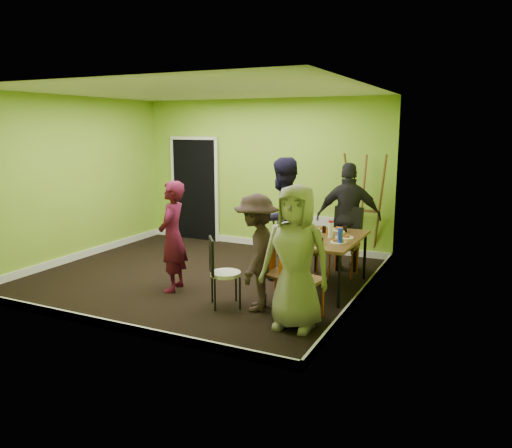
{
  "coord_description": "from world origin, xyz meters",
  "views": [
    {
      "loc": [
        3.98,
        -6.36,
        2.29
      ],
      "look_at": [
        0.94,
        0.0,
        0.91
      ],
      "focal_mm": 35.0,
      "sensor_mm": 36.0,
      "label": 1
    }
  ],
  "objects_px": {
    "chair_front_end": "(299,274)",
    "thermos": "(331,230)",
    "blue_bottle": "(340,236)",
    "dining_table": "(327,241)",
    "orange_bottle": "(327,231)",
    "chair_left_near": "(272,266)",
    "person_left_near": "(256,253)",
    "person_front_end": "(296,258)",
    "chair_back_end": "(348,227)",
    "person_standing": "(173,236)",
    "easel": "(364,208)",
    "person_left_far": "(282,219)",
    "person_back_end": "(349,217)",
    "chair_left_far": "(298,246)",
    "chair_bentwood": "(221,269)"
  },
  "relations": [
    {
      "from": "chair_back_end",
      "to": "person_standing",
      "type": "relative_size",
      "value": 0.67
    },
    {
      "from": "chair_left_far",
      "to": "thermos",
      "type": "xyz_separation_m",
      "value": [
        0.55,
        -0.16,
        0.33
      ]
    },
    {
      "from": "person_back_end",
      "to": "chair_front_end",
      "type": "bearing_deg",
      "value": 73.64
    },
    {
      "from": "easel",
      "to": "person_left_far",
      "type": "xyz_separation_m",
      "value": [
        -0.87,
        -1.56,
        0.01
      ]
    },
    {
      "from": "dining_table",
      "to": "person_left_near",
      "type": "distance_m",
      "value": 1.3
    },
    {
      "from": "person_left_far",
      "to": "person_back_end",
      "type": "height_order",
      "value": "person_left_far"
    },
    {
      "from": "chair_left_near",
      "to": "thermos",
      "type": "height_order",
      "value": "thermos"
    },
    {
      "from": "easel",
      "to": "blue_bottle",
      "type": "relative_size",
      "value": 8.9
    },
    {
      "from": "chair_left_near",
      "to": "person_standing",
      "type": "relative_size",
      "value": 0.56
    },
    {
      "from": "dining_table",
      "to": "person_left_far",
      "type": "bearing_deg",
      "value": 166.14
    },
    {
      "from": "person_left_near",
      "to": "chair_left_near",
      "type": "bearing_deg",
      "value": 151.3
    },
    {
      "from": "dining_table",
      "to": "person_left_near",
      "type": "bearing_deg",
      "value": -114.63
    },
    {
      "from": "dining_table",
      "to": "chair_left_far",
      "type": "relative_size",
      "value": 1.59
    },
    {
      "from": "chair_left_near",
      "to": "person_left_near",
      "type": "bearing_deg",
      "value": 5.2
    },
    {
      "from": "chair_back_end",
      "to": "thermos",
      "type": "relative_size",
      "value": 4.9
    },
    {
      "from": "chair_left_near",
      "to": "person_standing",
      "type": "xyz_separation_m",
      "value": [
        -1.46,
        -0.15,
        0.29
      ]
    },
    {
      "from": "person_left_near",
      "to": "person_back_end",
      "type": "relative_size",
      "value": 0.85
    },
    {
      "from": "easel",
      "to": "person_standing",
      "type": "height_order",
      "value": "easel"
    },
    {
      "from": "person_standing",
      "to": "person_left_far",
      "type": "distance_m",
      "value": 1.67
    },
    {
      "from": "chair_front_end",
      "to": "dining_table",
      "type": "bearing_deg",
      "value": 102.91
    },
    {
      "from": "thermos",
      "to": "person_front_end",
      "type": "distance_m",
      "value": 1.54
    },
    {
      "from": "blue_bottle",
      "to": "person_front_end",
      "type": "bearing_deg",
      "value": -97.41
    },
    {
      "from": "chair_back_end",
      "to": "easel",
      "type": "xyz_separation_m",
      "value": [
        0.06,
        0.83,
        0.17
      ]
    },
    {
      "from": "easel",
      "to": "person_left_near",
      "type": "xyz_separation_m",
      "value": [
        -0.65,
        -2.93,
        -0.18
      ]
    },
    {
      "from": "blue_bottle",
      "to": "orange_bottle",
      "type": "bearing_deg",
      "value": 123.57
    },
    {
      "from": "dining_table",
      "to": "chair_front_end",
      "type": "xyz_separation_m",
      "value": [
        0.08,
        -1.32,
        -0.11
      ]
    },
    {
      "from": "chair_front_end",
      "to": "thermos",
      "type": "xyz_separation_m",
      "value": [
        -0.04,
        1.33,
        0.27
      ]
    },
    {
      "from": "easel",
      "to": "blue_bottle",
      "type": "bearing_deg",
      "value": -85.4
    },
    {
      "from": "dining_table",
      "to": "person_standing",
      "type": "bearing_deg",
      "value": -152.48
    },
    {
      "from": "chair_left_near",
      "to": "thermos",
      "type": "relative_size",
      "value": 4.04
    },
    {
      "from": "chair_bentwood",
      "to": "thermos",
      "type": "height_order",
      "value": "thermos"
    },
    {
      "from": "chair_left_far",
      "to": "person_left_near",
      "type": "bearing_deg",
      "value": 20.33
    },
    {
      "from": "chair_front_end",
      "to": "blue_bottle",
      "type": "bearing_deg",
      "value": 88.89
    },
    {
      "from": "person_left_far",
      "to": "person_front_end",
      "type": "xyz_separation_m",
      "value": [
        0.88,
        -1.71,
        -0.09
      ]
    },
    {
      "from": "chair_bentwood",
      "to": "person_left_far",
      "type": "bearing_deg",
      "value": 134.16
    },
    {
      "from": "dining_table",
      "to": "chair_back_end",
      "type": "relative_size",
      "value": 1.43
    },
    {
      "from": "person_left_far",
      "to": "person_left_near",
      "type": "relative_size",
      "value": 1.24
    },
    {
      "from": "easel",
      "to": "person_front_end",
      "type": "distance_m",
      "value": 3.27
    },
    {
      "from": "chair_front_end",
      "to": "orange_bottle",
      "type": "relative_size",
      "value": 14.27
    },
    {
      "from": "chair_left_near",
      "to": "chair_bentwood",
      "type": "height_order",
      "value": "chair_bentwood"
    },
    {
      "from": "easel",
      "to": "person_standing",
      "type": "distance_m",
      "value": 3.42
    },
    {
      "from": "chair_back_end",
      "to": "person_left_near",
      "type": "distance_m",
      "value": 2.18
    },
    {
      "from": "blue_bottle",
      "to": "person_front_end",
      "type": "relative_size",
      "value": 0.12
    },
    {
      "from": "blue_bottle",
      "to": "dining_table",
      "type": "bearing_deg",
      "value": 133.31
    },
    {
      "from": "easel",
      "to": "person_left_near",
      "type": "relative_size",
      "value": 1.25
    },
    {
      "from": "chair_left_near",
      "to": "blue_bottle",
      "type": "bearing_deg",
      "value": 144.94
    },
    {
      "from": "chair_bentwood",
      "to": "orange_bottle",
      "type": "distance_m",
      "value": 1.81
    },
    {
      "from": "chair_front_end",
      "to": "thermos",
      "type": "bearing_deg",
      "value": 100.89
    },
    {
      "from": "dining_table",
      "to": "chair_back_end",
      "type": "distance_m",
      "value": 0.91
    },
    {
      "from": "chair_bentwood",
      "to": "person_left_near",
      "type": "relative_size",
      "value": 0.61
    }
  ]
}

